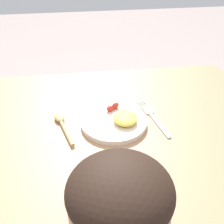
# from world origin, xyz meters

# --- Properties ---
(dining_table) EXTENTS (1.34, 0.86, 0.72)m
(dining_table) POSITION_xyz_m (0.00, 0.00, 0.59)
(dining_table) COLOR #9E7552
(dining_table) RESTS_ON ground_plane
(plate) EXTENTS (0.24, 0.24, 0.05)m
(plate) POSITION_xyz_m (0.11, 0.01, 0.73)
(plate) COLOR beige
(plate) RESTS_ON dining_table
(fork) EXTENTS (0.07, 0.24, 0.01)m
(fork) POSITION_xyz_m (0.25, 0.03, 0.72)
(fork) COLOR silver
(fork) RESTS_ON dining_table
(spoon) EXTENTS (0.08, 0.19, 0.02)m
(spoon) POSITION_xyz_m (-0.08, 0.03, 0.73)
(spoon) COLOR tan
(spoon) RESTS_ON dining_table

